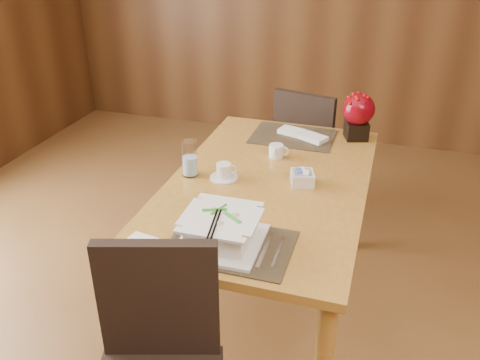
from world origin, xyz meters
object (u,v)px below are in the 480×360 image
(soup_setting, at_px, (221,230))
(creamer_jug, at_px, (276,151))
(water_glass, at_px, (190,158))
(berry_decor, at_px, (358,113))
(coffee_cup, at_px, (224,172))
(sugar_caddy, at_px, (302,178))
(dining_table, at_px, (268,199))
(far_chair, at_px, (308,146))
(bread_plate, at_px, (140,248))

(soup_setting, xyz_separation_m, creamer_jug, (0.01, 0.81, -0.03))
(water_glass, xyz_separation_m, berry_decor, (0.70, 0.68, 0.06))
(coffee_cup, xyz_separation_m, water_glass, (-0.16, -0.01, 0.06))
(water_glass, height_order, sugar_caddy, water_glass)
(coffee_cup, relative_size, berry_decor, 0.52)
(dining_table, height_order, coffee_cup, coffee_cup)
(water_glass, xyz_separation_m, far_chair, (0.39, 1.05, -0.34))
(bread_plate, distance_m, far_chair, 1.72)
(sugar_caddy, bearing_deg, bread_plate, -124.65)
(coffee_cup, relative_size, water_glass, 0.76)
(coffee_cup, xyz_separation_m, berry_decor, (0.54, 0.67, 0.11))
(water_glass, bearing_deg, creamer_jug, 42.64)
(sugar_caddy, height_order, far_chair, far_chair)
(creamer_jug, distance_m, berry_decor, 0.53)
(dining_table, bearing_deg, berry_decor, 62.15)
(creamer_jug, bearing_deg, sugar_caddy, -58.49)
(creamer_jug, bearing_deg, far_chair, 81.56)
(berry_decor, bearing_deg, dining_table, -117.85)
(water_glass, relative_size, far_chair, 0.20)
(berry_decor, xyz_separation_m, far_chair, (-0.32, 0.37, -0.39))
(dining_table, bearing_deg, coffee_cup, -169.54)
(dining_table, relative_size, far_chair, 1.68)
(dining_table, xyz_separation_m, berry_decor, (0.33, 0.63, 0.24))
(creamer_jug, height_order, sugar_caddy, creamer_jug)
(creamer_jug, bearing_deg, bread_plate, -112.20)
(dining_table, relative_size, soup_setting, 4.84)
(dining_table, distance_m, far_chair, 1.01)
(soup_setting, xyz_separation_m, coffee_cup, (-0.16, 0.51, -0.03))
(coffee_cup, distance_m, berry_decor, 0.87)
(coffee_cup, bearing_deg, far_chair, 77.85)
(berry_decor, distance_m, far_chair, 0.63)
(soup_setting, height_order, far_chair, far_chair)
(dining_table, relative_size, bread_plate, 9.43)
(soup_setting, distance_m, sugar_caddy, 0.60)
(dining_table, height_order, berry_decor, berry_decor)
(coffee_cup, relative_size, far_chair, 0.15)
(dining_table, bearing_deg, creamer_jug, 96.18)
(sugar_caddy, bearing_deg, dining_table, -174.53)
(sugar_caddy, relative_size, berry_decor, 0.40)
(creamer_jug, bearing_deg, dining_table, -88.74)
(soup_setting, relative_size, berry_decor, 1.21)
(berry_decor, bearing_deg, water_glass, -135.82)
(soup_setting, xyz_separation_m, bread_plate, (-0.28, -0.12, -0.06))
(coffee_cup, distance_m, far_chair, 1.10)
(coffee_cup, distance_m, water_glass, 0.17)
(creamer_jug, bearing_deg, coffee_cup, -125.58)
(sugar_caddy, relative_size, far_chair, 0.11)
(sugar_caddy, bearing_deg, soup_setting, -109.45)
(dining_table, height_order, creamer_jug, creamer_jug)
(coffee_cup, height_order, sugar_caddy, coffee_cup)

